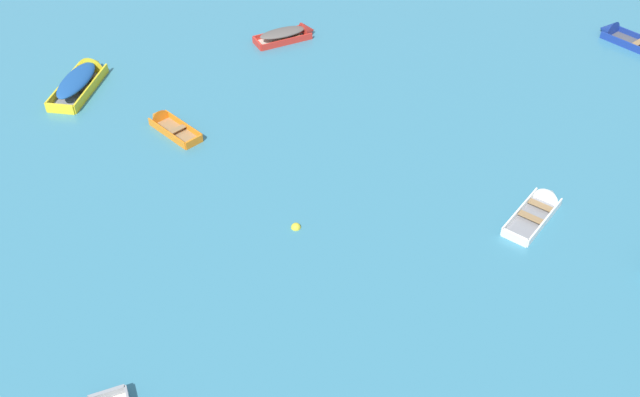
% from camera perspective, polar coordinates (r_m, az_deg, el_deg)
% --- Properties ---
extents(rowboat_yellow_far_left, '(2.20, 4.35, 1.23)m').
position_cam_1_polar(rowboat_yellow_far_left, '(33.30, -19.03, 9.52)').
color(rowboat_yellow_far_left, gray).
rests_on(rowboat_yellow_far_left, ground_plane).
extents(rowboat_deep_blue_near_left, '(3.02, 3.61, 1.13)m').
position_cam_1_polar(rowboat_deep_blue_near_left, '(38.46, 23.42, 12.31)').
color(rowboat_deep_blue_near_left, '#4C4C51').
rests_on(rowboat_deep_blue_near_left, ground_plane).
extents(rowboat_orange_midfield_left, '(2.51, 2.74, 0.81)m').
position_cam_1_polar(rowboat_orange_midfield_left, '(29.47, -12.70, 6.13)').
color(rowboat_orange_midfield_left, '#99754C').
rests_on(rowboat_orange_midfield_left, ground_plane).
extents(rowboat_white_foreground_center, '(2.84, 2.97, 0.92)m').
position_cam_1_polar(rowboat_white_foreground_center, '(25.91, 17.92, -0.48)').
color(rowboat_white_foreground_center, gray).
rests_on(rowboat_white_foreground_center, ground_plane).
extents(rowboat_red_distant_center, '(3.33, 2.18, 0.99)m').
position_cam_1_polar(rowboat_red_distant_center, '(35.41, -2.33, 13.51)').
color(rowboat_red_distant_center, beige).
rests_on(rowboat_red_distant_center, ground_plane).
extents(mooring_buoy_central, '(0.35, 0.35, 0.35)m').
position_cam_1_polar(mooring_buoy_central, '(23.98, -2.01, -2.42)').
color(mooring_buoy_central, yellow).
rests_on(mooring_buoy_central, ground_plane).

